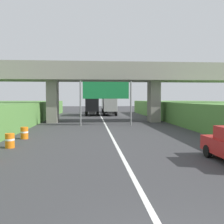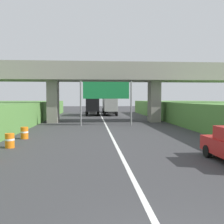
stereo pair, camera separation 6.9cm
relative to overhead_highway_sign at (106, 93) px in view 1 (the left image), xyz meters
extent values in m
cube|color=white|center=(0.00, -1.45, -3.69)|extent=(0.20, 86.75, 0.01)
cube|color=gray|center=(0.00, 4.39, 2.20)|extent=(40.00, 4.80, 1.10)
cube|color=gray|center=(0.00, 2.17, 3.30)|extent=(40.00, 0.36, 1.10)
cube|color=gray|center=(0.00, 6.61, 3.30)|extent=(40.00, 0.36, 1.10)
cube|color=gray|center=(-6.58, 4.39, -1.02)|extent=(1.30, 2.20, 5.35)
cube|color=gray|center=(6.58, 4.39, -1.02)|extent=(1.30, 2.20, 5.35)
cylinder|color=slate|center=(-2.85, 0.00, -1.17)|extent=(0.18, 0.18, 5.05)
cylinder|color=slate|center=(2.85, 0.00, -1.17)|extent=(0.18, 0.18, 5.05)
cube|color=#167238|center=(0.00, 0.00, 0.30)|extent=(5.20, 0.12, 1.90)
cube|color=white|center=(0.00, -0.01, 0.30)|extent=(4.89, 0.01, 1.67)
cube|color=black|center=(1.81, 27.69, -3.03)|extent=(1.10, 7.30, 0.36)
cube|color=gold|center=(1.81, 30.29, -1.80)|extent=(2.10, 2.10, 2.10)
cube|color=#2D3842|center=(1.81, 31.31, -1.50)|extent=(1.89, 0.06, 0.90)
cube|color=silver|center=(1.81, 26.64, -1.55)|extent=(2.30, 5.20, 2.60)
cube|color=#A8A8A4|center=(1.81, 24.06, -1.55)|extent=(2.21, 0.04, 2.50)
cylinder|color=black|center=(0.84, 30.29, -3.21)|extent=(0.30, 0.96, 0.96)
cylinder|color=black|center=(2.78, 30.29, -3.21)|extent=(0.30, 0.96, 0.96)
cylinder|color=black|center=(0.74, 25.21, -3.21)|extent=(0.30, 0.96, 0.96)
cylinder|color=black|center=(2.88, 25.21, -3.21)|extent=(0.30, 0.96, 0.96)
cylinder|color=black|center=(0.74, 26.90, -3.21)|extent=(0.30, 0.96, 0.96)
cylinder|color=black|center=(2.88, 26.90, -3.21)|extent=(0.30, 0.96, 0.96)
cube|color=black|center=(-1.54, 18.40, -3.03)|extent=(1.10, 7.30, 0.36)
cube|color=black|center=(-1.54, 21.00, -1.80)|extent=(2.10, 2.10, 2.10)
cube|color=#2D3842|center=(-1.54, 22.02, -1.50)|extent=(1.89, 0.06, 0.90)
cube|color=black|center=(-1.54, 17.35, -1.55)|extent=(2.30, 5.20, 2.60)
cube|color=black|center=(-1.54, 14.77, -1.55)|extent=(2.21, 0.04, 2.50)
cylinder|color=black|center=(-2.51, 21.00, -3.21)|extent=(0.30, 0.96, 0.96)
cylinder|color=black|center=(-0.57, 21.00, -3.21)|extent=(0.30, 0.96, 0.96)
cylinder|color=black|center=(-2.61, 15.92, -3.21)|extent=(0.30, 0.96, 0.96)
cylinder|color=black|center=(-0.47, 15.92, -3.21)|extent=(0.30, 0.96, 0.96)
cylinder|color=black|center=(-2.61, 17.61, -3.21)|extent=(0.30, 0.96, 0.96)
cylinder|color=black|center=(-0.47, 17.61, -3.21)|extent=(0.30, 0.96, 0.96)
cube|color=black|center=(1.65, 18.51, -3.03)|extent=(1.10, 7.30, 0.36)
cube|color=#B2B5B7|center=(1.65, 21.11, -1.80)|extent=(2.10, 2.10, 2.10)
cube|color=#2D3842|center=(1.65, 22.13, -1.50)|extent=(1.89, 0.06, 0.90)
cube|color=silver|center=(1.65, 17.46, -1.55)|extent=(2.30, 5.20, 2.60)
cube|color=#A8A8A4|center=(1.65, 14.88, -1.55)|extent=(2.21, 0.04, 2.50)
cylinder|color=black|center=(0.68, 21.11, -3.21)|extent=(0.30, 0.96, 0.96)
cylinder|color=black|center=(2.62, 21.11, -3.21)|extent=(0.30, 0.96, 0.96)
cylinder|color=black|center=(0.58, 16.03, -3.21)|extent=(0.30, 0.96, 0.96)
cylinder|color=black|center=(2.72, 16.03, -3.21)|extent=(0.30, 0.96, 0.96)
cylinder|color=black|center=(0.58, 17.72, -3.21)|extent=(0.30, 0.96, 0.96)
cylinder|color=black|center=(2.72, 17.72, -3.21)|extent=(0.30, 0.96, 0.96)
cylinder|color=black|center=(4.41, -16.11, -3.37)|extent=(0.22, 0.64, 0.64)
cylinder|color=orange|center=(-6.67, -12.69, -3.24)|extent=(0.56, 0.56, 0.90)
cylinder|color=white|center=(-6.67, -12.69, -3.17)|extent=(0.57, 0.57, 0.12)
cylinder|color=orange|center=(-6.70, -9.10, -3.24)|extent=(0.56, 0.56, 0.90)
cylinder|color=white|center=(-6.70, -9.10, -3.17)|extent=(0.57, 0.57, 0.12)
camera|label=1|loc=(-1.59, -28.90, -0.64)|focal=41.15mm
camera|label=2|loc=(-1.53, -28.91, -0.64)|focal=41.15mm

